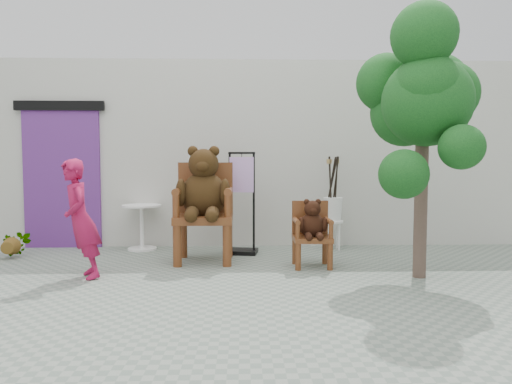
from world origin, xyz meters
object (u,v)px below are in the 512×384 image
chair_big (204,196)px  stool_bucket (333,209)px  tree (422,96)px  person (81,219)px  display_stand (242,215)px  chair_small (312,227)px  cafe_table (142,222)px

chair_big → stool_bucket: 2.11m
chair_big → tree: size_ratio=0.51×
chair_big → stool_bucket: size_ratio=1.09×
tree → person: bearing=179.9°
chair_big → display_stand: (0.52, 0.52, -0.32)m
chair_small → person: person is taller
tree → chair_big: bearing=160.9°
chair_small → stool_bucket: (0.51, 1.17, 0.12)m
chair_big → cafe_table: 1.44m
person → tree: bearing=61.1°
chair_small → display_stand: bearing=136.1°
chair_small → cafe_table: (-2.47, 1.23, -0.09)m
cafe_table → stool_bucket: size_ratio=0.48×
tree → chair_small: bearing=155.3°
person → tree: size_ratio=0.45×
chair_big → person: (-1.35, -0.90, -0.21)m
chair_big → cafe_table: bearing=140.1°
cafe_table → chair_small: bearing=-26.5°
chair_small → display_stand: size_ratio=0.59×
chair_big → person: bearing=-146.5°
display_stand → stool_bucket: size_ratio=1.04×
chair_big → cafe_table: chair_big is taller
chair_small → person: size_ratio=0.64×
chair_big → tree: 3.04m
chair_big → chair_small: size_ratio=1.78×
chair_big → cafe_table: (-1.04, 0.87, -0.47)m
cafe_table → display_stand: (1.56, -0.35, 0.14)m
person → display_stand: 2.35m
person → cafe_table: person is taller
person → cafe_table: size_ratio=1.98×
display_stand → person: bearing=-133.5°
stool_bucket → chair_big: bearing=-157.4°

